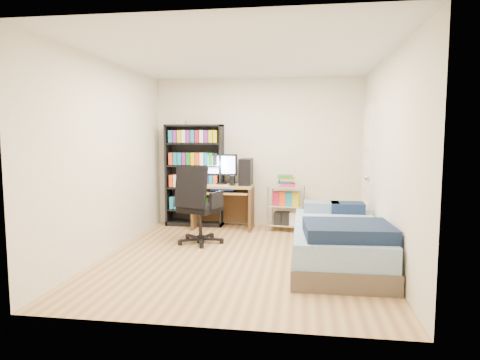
% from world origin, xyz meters
% --- Properties ---
extents(room, '(3.58, 4.08, 2.58)m').
position_xyz_m(room, '(0.00, 0.00, 1.25)').
color(room, tan).
rests_on(room, ground).
extents(media_shelf, '(0.97, 0.32, 1.80)m').
position_xyz_m(media_shelf, '(-1.07, 1.84, 0.89)').
color(media_shelf, black).
rests_on(media_shelf, room).
extents(computer_desk, '(0.98, 0.57, 1.23)m').
position_xyz_m(computer_desk, '(-0.44, 1.70, 0.67)').
color(computer_desk, tan).
rests_on(computer_desk, room).
extents(office_chair, '(0.85, 0.85, 1.12)m').
position_xyz_m(office_chair, '(-0.71, 0.62, 0.36)').
color(office_chair, black).
rests_on(office_chair, room).
extents(wire_cart, '(0.61, 0.48, 0.90)m').
position_xyz_m(wire_cart, '(0.50, 1.65, 0.59)').
color(wire_cart, silver).
rests_on(wire_cart, room).
extents(bed, '(1.08, 2.16, 0.62)m').
position_xyz_m(bed, '(1.19, -0.07, 0.27)').
color(bed, brown).
rests_on(bed, room).
extents(door, '(0.12, 0.80, 2.00)m').
position_xyz_m(door, '(1.72, 1.35, 1.00)').
color(door, white).
rests_on(door, room).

